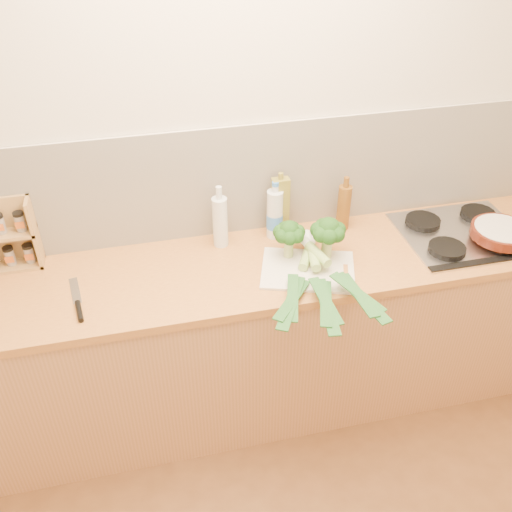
{
  "coord_description": "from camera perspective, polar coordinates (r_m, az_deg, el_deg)",
  "views": [
    {
      "loc": [
        -0.47,
        -0.79,
        2.44
      ],
      "look_at": [
        -0.03,
        1.1,
        1.02
      ],
      "focal_mm": 40.0,
      "sensor_mm": 36.0,
      "label": 1
    }
  ],
  "objects": [
    {
      "name": "chefs_knife",
      "position": [
        2.43,
        -17.35,
        -4.79
      ],
      "size": [
        0.07,
        0.3,
        0.02
      ],
      "rotation": [
        0.0,
        0.0,
        0.14
      ],
      "color": "silver",
      "rests_on": "counter"
    },
    {
      "name": "oil_tin",
      "position": [
        2.69,
        2.42,
        5.0
      ],
      "size": [
        0.08,
        0.05,
        0.32
      ],
      "color": "olive",
      "rests_on": "counter"
    },
    {
      "name": "counter",
      "position": [
        2.85,
        0.03,
        -8.06
      ],
      "size": [
        3.2,
        0.62,
        0.9
      ],
      "color": "#B07749",
      "rests_on": "ground"
    },
    {
      "name": "spice_rack",
      "position": [
        2.7,
        -23.79,
        1.62
      ],
      "size": [
        0.27,
        0.11,
        0.33
      ],
      "color": "tan",
      "rests_on": "counter"
    },
    {
      "name": "leek_back",
      "position": [
        2.46,
        7.12,
        -0.7
      ],
      "size": [
        0.21,
        0.69,
        0.04
      ],
      "rotation": [
        0.0,
        0.0,
        0.23
      ],
      "color": "white",
      "rests_on": "chopping_board"
    },
    {
      "name": "room_shell",
      "position": [
        2.65,
        -1.41,
        7.55
      ],
      "size": [
        3.5,
        3.5,
        3.5
      ],
      "color": "beige",
      "rests_on": "ground"
    },
    {
      "name": "gas_hob",
      "position": [
        2.91,
        20.0,
        2.17
      ],
      "size": [
        0.58,
        0.5,
        0.04
      ],
      "color": "silver",
      "rests_on": "counter"
    },
    {
      "name": "chopping_board",
      "position": [
        2.52,
        5.21,
        -1.4
      ],
      "size": [
        0.48,
        0.41,
        0.01
      ],
      "primitive_type": "cube",
      "rotation": [
        0.0,
        0.0,
        -0.32
      ],
      "color": "beige",
      "rests_on": "counter"
    },
    {
      "name": "skillet",
      "position": [
        2.89,
        23.36,
        2.23
      ],
      "size": [
        0.41,
        0.28,
        0.05
      ],
      "rotation": [
        0.0,
        0.0,
        0.03
      ],
      "color": "#511A0D",
      "rests_on": "gas_hob"
    },
    {
      "name": "leek_front",
      "position": [
        2.48,
        4.64,
        -1.32
      ],
      "size": [
        0.35,
        0.6,
        0.04
      ],
      "rotation": [
        0.0,
        0.0,
        -0.49
      ],
      "color": "white",
      "rests_on": "chopping_board"
    },
    {
      "name": "water_bottle",
      "position": [
        2.68,
        1.88,
        4.09
      ],
      "size": [
        0.08,
        0.08,
        0.27
      ],
      "color": "silver",
      "rests_on": "counter"
    },
    {
      "name": "broccoli_left",
      "position": [
        2.52,
        3.34,
        2.3
      ],
      "size": [
        0.14,
        0.15,
        0.18
      ],
      "color": "#AEBE6F",
      "rests_on": "chopping_board"
    },
    {
      "name": "leek_mid",
      "position": [
        2.46,
        6.04,
        -1.17
      ],
      "size": [
        0.16,
        0.69,
        0.04
      ],
      "rotation": [
        0.0,
        0.0,
        -0.15
      ],
      "color": "white",
      "rests_on": "chopping_board"
    },
    {
      "name": "glass_bottle",
      "position": [
        2.62,
        -3.61,
        3.52
      ],
      "size": [
        0.07,
        0.07,
        0.31
      ],
      "color": "silver",
      "rests_on": "counter"
    },
    {
      "name": "broccoli_right",
      "position": [
        2.52,
        7.23,
        2.47
      ],
      "size": [
        0.16,
        0.16,
        0.21
      ],
      "color": "#AEBE6F",
      "rests_on": "chopping_board"
    },
    {
      "name": "amber_bottle",
      "position": [
        2.77,
        8.77,
        4.89
      ],
      "size": [
        0.06,
        0.06,
        0.28
      ],
      "color": "brown",
      "rests_on": "counter"
    }
  ]
}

